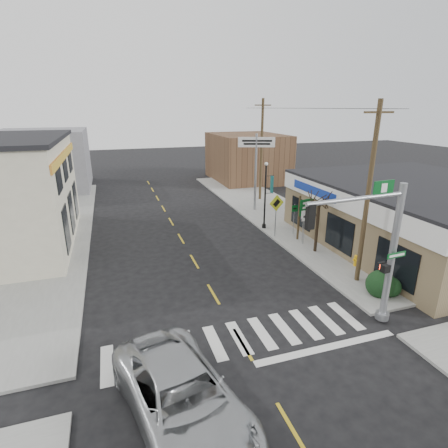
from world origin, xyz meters
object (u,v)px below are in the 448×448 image
object	(u,v)px
guide_sign	(309,211)
traffic_signal_pole	(380,242)
suv	(182,397)
utility_pole_near	(368,194)
bare_tree	(320,196)
utility_pole_far	(261,149)
lamp_post	(266,191)
fire_hydrant	(356,260)
dance_center_sign	(256,153)

from	to	relation	value
guide_sign	traffic_signal_pole	bearing A→B (deg)	-121.65
suv	utility_pole_near	world-z (taller)	utility_pole_near
suv	bare_tree	world-z (taller)	bare_tree
utility_pole_far	traffic_signal_pole	bearing A→B (deg)	-104.25
suv	lamp_post	world-z (taller)	lamp_post
lamp_post	utility_pole_far	size ratio (longest dim) A/B	0.52
fire_hydrant	bare_tree	world-z (taller)	bare_tree
dance_center_sign	bare_tree	xyz separation A→B (m)	(-0.04, -9.85, -1.37)
utility_pole_near	utility_pole_far	distance (m)	17.30
guide_sign	bare_tree	world-z (taller)	bare_tree
lamp_post	bare_tree	world-z (taller)	lamp_post
fire_hydrant	lamp_post	bearing A→B (deg)	105.57
utility_pole_near	traffic_signal_pole	bearing A→B (deg)	-119.60
traffic_signal_pole	guide_sign	bearing A→B (deg)	69.89
dance_center_sign	utility_pole_far	distance (m)	3.85
fire_hydrant	dance_center_sign	distance (m)	13.28
guide_sign	lamp_post	xyz separation A→B (m)	(-1.84, 2.92, 0.89)
bare_tree	utility_pole_near	size ratio (longest dim) A/B	0.51
fire_hydrant	lamp_post	distance (m)	8.35
lamp_post	dance_center_sign	size ratio (longest dim) A/B	0.75
traffic_signal_pole	lamp_post	distance (m)	12.47
fire_hydrant	bare_tree	bearing A→B (deg)	111.11
traffic_signal_pole	bare_tree	size ratio (longest dim) A/B	1.34
suv	fire_hydrant	size ratio (longest dim) A/B	8.77
dance_center_sign	lamp_post	bearing A→B (deg)	-83.67
traffic_signal_pole	utility_pole_far	xyz separation A→B (m)	(4.02, 20.49, 1.19)
lamp_post	utility_pole_near	size ratio (longest dim) A/B	0.55
guide_sign	utility_pole_far	distance (m)	11.44
dance_center_sign	utility_pole_far	bearing A→B (deg)	79.75
suv	dance_center_sign	world-z (taller)	dance_center_sign
bare_tree	guide_sign	bearing A→B (deg)	72.12
bare_tree	utility_pole_near	xyz separation A→B (m)	(0.00, -4.02, 1.03)
bare_tree	utility_pole_far	xyz separation A→B (m)	(2.00, 13.17, 1.24)
traffic_signal_pole	utility_pole_near	bearing A→B (deg)	54.48
dance_center_sign	utility_pole_far	xyz separation A→B (m)	(1.96, 3.32, -0.13)
bare_tree	utility_pole_far	bearing A→B (deg)	81.36
suv	lamp_post	xyz separation A→B (m)	(9.26, 14.66, 2.14)
guide_sign	suv	bearing A→B (deg)	-149.04
lamp_post	bare_tree	distance (m)	5.26
guide_sign	bare_tree	bearing A→B (deg)	-123.55
traffic_signal_pole	utility_pole_far	world-z (taller)	utility_pole_far
suv	utility_pole_far	bearing A→B (deg)	48.96
dance_center_sign	suv	bearing A→B (deg)	-97.97
suv	traffic_signal_pole	bearing A→B (deg)	2.57
dance_center_sign	utility_pole_near	distance (m)	13.87
utility_pole_far	guide_sign	bearing A→B (deg)	-99.90
utility_pole_near	suv	bearing A→B (deg)	-150.08
dance_center_sign	guide_sign	bearing A→B (deg)	-64.83
lamp_post	fire_hydrant	bearing A→B (deg)	-79.32
traffic_signal_pole	dance_center_sign	world-z (taller)	dance_center_sign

